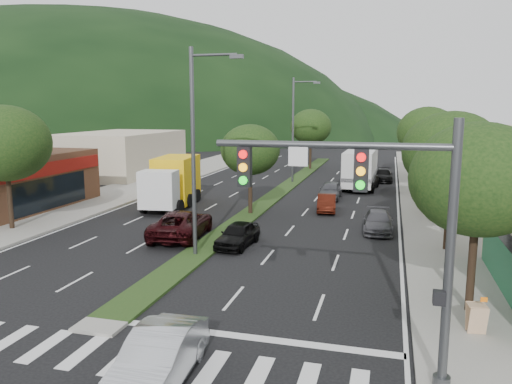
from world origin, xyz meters
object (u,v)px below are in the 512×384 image
(streetlight_mid, at_px, (295,125))
(streetlight_near, at_px, (197,143))
(sedan_silver, at_px, (158,358))
(car_queue_f, at_px, (383,175))
(car_queue_a, at_px, (238,234))
(tree_med_far, at_px, (311,127))
(motorhome, at_px, (361,167))
(traffic_signal, at_px, (386,213))
(car_queue_e, at_px, (331,190))
(tree_r_a, at_px, (478,180))
(tree_r_c, at_px, (438,146))
(tree_r_d, at_px, (428,132))
(car_queue_b, at_px, (378,222))
(suv_maroon, at_px, (181,224))
(tree_med_near, at_px, (250,150))
(tree_l_a, at_px, (5,143))
(car_queue_c, at_px, (327,203))
(box_truck, at_px, (173,183))
(a_frame_sign, at_px, (477,316))
(tree_r_b, at_px, (452,153))
(car_queue_d, at_px, (362,182))
(tree_r_e, at_px, (421,131))

(streetlight_mid, bearing_deg, streetlight_near, -90.00)
(sedan_silver, distance_m, car_queue_f, 39.60)
(car_queue_a, bearing_deg, streetlight_near, -115.90)
(sedan_silver, bearing_deg, tree_med_far, 90.61)
(motorhome, bearing_deg, traffic_signal, -84.22)
(car_queue_e, bearing_deg, tree_r_a, -71.37)
(tree_r_c, bearing_deg, tree_r_d, 90.00)
(tree_med_far, height_order, streetlight_near, streetlight_near)
(car_queue_b, height_order, car_queue_e, car_queue_e)
(traffic_signal, height_order, car_queue_b, traffic_signal)
(suv_maroon, bearing_deg, tree_med_far, -100.51)
(car_queue_a, bearing_deg, car_queue_f, 79.20)
(tree_r_a, bearing_deg, tree_med_near, 130.60)
(tree_r_a, distance_m, car_queue_e, 23.07)
(tree_l_a, bearing_deg, car_queue_e, 42.12)
(tree_r_d, distance_m, tree_med_far, 18.44)
(tree_med_near, distance_m, car_queue_a, 8.78)
(traffic_signal, bearing_deg, tree_r_a, 61.80)
(car_queue_c, bearing_deg, motorhome, 75.62)
(tree_r_c, height_order, car_queue_a, tree_r_c)
(tree_r_c, distance_m, streetlight_near, 16.85)
(suv_maroon, bearing_deg, car_queue_f, -119.73)
(suv_maroon, distance_m, box_truck, 9.37)
(streetlight_near, bearing_deg, car_queue_e, 75.92)
(traffic_signal, bearing_deg, a_frame_sign, 51.37)
(traffic_signal, bearing_deg, streetlight_mid, 104.33)
(tree_r_d, distance_m, a_frame_sign, 28.24)
(tree_l_a, height_order, car_queue_b, tree_l_a)
(tree_r_b, distance_m, suv_maroon, 14.73)
(car_queue_d, distance_m, box_truck, 17.14)
(streetlight_near, distance_m, box_truck, 13.72)
(tree_r_c, relative_size, car_queue_a, 1.73)
(tree_med_near, xyz_separation_m, box_truck, (-6.33, 1.42, -2.73))
(tree_r_c, distance_m, car_queue_e, 10.06)
(tree_med_near, bearing_deg, car_queue_a, -79.08)
(car_queue_c, bearing_deg, tree_r_e, 63.52)
(tree_r_d, xyz_separation_m, tree_med_far, (-12.00, 14.00, -0.17))
(streetlight_near, xyz_separation_m, streetlight_mid, (0.00, 25.00, 0.00))
(tree_med_far, distance_m, suv_maroon, 33.22)
(tree_med_far, relative_size, a_frame_sign, 5.47)
(tree_r_e, height_order, tree_l_a, tree_l_a)
(tree_med_near, distance_m, motorhome, 15.82)
(streetlight_near, height_order, car_queue_e, streetlight_near)
(tree_r_d, xyz_separation_m, suv_maroon, (-14.08, -18.89, -4.40))
(tree_r_a, bearing_deg, car_queue_c, 113.38)
(tree_r_a, relative_size, streetlight_near, 0.66)
(tree_med_far, distance_m, car_queue_a, 34.09)
(tree_r_b, xyz_separation_m, tree_r_d, (0.00, 18.00, 0.14))
(box_truck, bearing_deg, car_queue_e, -158.11)
(streetlight_mid, height_order, motorhome, streetlight_mid)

